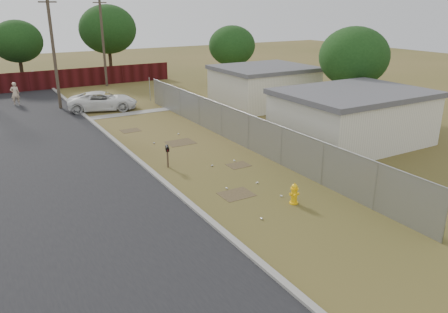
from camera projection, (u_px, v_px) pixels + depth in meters
ground at (199, 158)px, 23.22m from camera, size 120.00×120.00×0.00m
street at (40, 138)px, 26.54m from camera, size 15.10×60.00×0.12m
chainlink_fence at (239, 131)px, 25.29m from camera, size 0.10×27.06×2.02m
privacy_fence at (18, 82)px, 40.41m from camera, size 30.00×0.12×1.80m
utility_poles at (47, 43)px, 36.74m from camera, size 12.60×8.24×9.00m
houses at (304, 100)px, 29.90m from camera, size 9.30×17.24×3.10m
horizon_trees at (92, 39)px, 41.27m from camera, size 33.32×31.94×7.78m
fire_hydrant at (294, 194)px, 17.78m from camera, size 0.47×0.47×0.90m
mailbox at (167, 150)px, 21.62m from camera, size 0.29×0.49×1.13m
pickup_truck at (103, 101)px, 33.53m from camera, size 5.61×3.78×1.43m
pedestrian at (15, 94)px, 35.18m from camera, size 0.69×0.46×1.86m
scattered_litter at (220, 169)px, 21.50m from camera, size 2.61×12.20×0.07m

